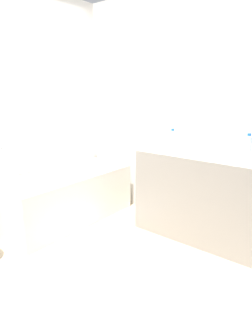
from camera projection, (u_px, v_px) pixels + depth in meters
ground_plane at (93, 269)px, 2.49m from camera, size 3.80×3.80×0.00m
wall_right_mirror at (181, 110)px, 3.24m from camera, size 0.10×3.00×2.57m
bathtub at (67, 195)px, 3.39m from camera, size 1.56×0.69×1.30m
vanity_counter at (202, 197)px, 2.95m from camera, size 0.53×1.32×0.88m
sink_basin at (203, 153)px, 2.82m from camera, size 0.32×0.32×0.05m
sink_faucet at (210, 149)px, 2.96m from camera, size 0.12×0.15×0.06m
water_bottle_1 at (248, 148)px, 2.57m from camera, size 0.06×0.06×0.25m
water_bottle_2 at (172, 140)px, 3.02m from camera, size 0.06×0.06×0.23m
drinking_glass_0 at (162, 145)px, 3.11m from camera, size 0.07×0.07×0.08m
drinking_glass_1 at (177, 148)px, 2.95m from camera, size 0.07×0.07×0.08m
drinking_glass_2 at (224, 153)px, 2.67m from camera, size 0.07×0.07×0.10m
bath_mat at (92, 240)px, 2.96m from camera, size 0.59×0.43×0.01m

